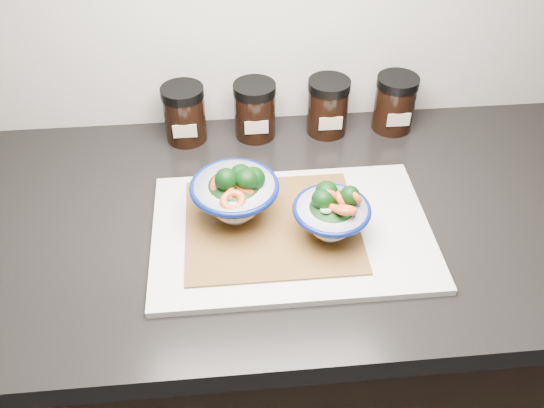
{
  "coord_description": "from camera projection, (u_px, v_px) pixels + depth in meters",
  "views": [
    {
      "loc": [
        -0.1,
        0.74,
        1.56
      ],
      "look_at": [
        -0.03,
        1.41,
        0.96
      ],
      "focal_mm": 38.0,
      "sensor_mm": 36.0,
      "label": 1
    }
  ],
  "objects": [
    {
      "name": "spice_jar_c",
      "position": [
        328.0,
        106.0,
        1.12
      ],
      "size": [
        0.08,
        0.08,
        0.11
      ],
      "color": "black",
      "rests_on": "countertop"
    },
    {
      "name": "spice_jar_d",
      "position": [
        395.0,
        103.0,
        1.13
      ],
      "size": [
        0.08,
        0.08,
        0.11
      ],
      "color": "black",
      "rests_on": "countertop"
    },
    {
      "name": "spice_jar_a",
      "position": [
        185.0,
        114.0,
        1.1
      ],
      "size": [
        0.08,
        0.08,
        0.11
      ],
      "color": "black",
      "rests_on": "countertop"
    },
    {
      "name": "bowl_left",
      "position": [
        236.0,
        194.0,
        0.92
      ],
      "size": [
        0.14,
        0.14,
        0.1
      ],
      "rotation": [
        0.0,
        0.0,
        -0.15
      ],
      "color": "white",
      "rests_on": "bamboo_mat"
    },
    {
      "name": "spice_jar_b",
      "position": [
        255.0,
        110.0,
        1.11
      ],
      "size": [
        0.08,
        0.08,
        0.11
      ],
      "color": "black",
      "rests_on": "countertop"
    },
    {
      "name": "cutting_board",
      "position": [
        292.0,
        231.0,
        0.94
      ],
      "size": [
        0.45,
        0.3,
        0.01
      ],
      "primitive_type": "cube",
      "color": "beige",
      "rests_on": "countertop"
    },
    {
      "name": "bowl_right",
      "position": [
        332.0,
        214.0,
        0.89
      ],
      "size": [
        0.12,
        0.12,
        0.09
      ],
      "rotation": [
        0.0,
        0.0,
        0.41
      ],
      "color": "white",
      "rests_on": "bamboo_mat"
    },
    {
      "name": "cabinet",
      "position": [
        285.0,
        368.0,
        1.29
      ],
      "size": [
        3.43,
        0.58,
        0.86
      ],
      "primitive_type": "cube",
      "color": "black",
      "rests_on": "ground"
    },
    {
      "name": "countertop",
      "position": [
        289.0,
        222.0,
        0.99
      ],
      "size": [
        3.5,
        0.6,
        0.04
      ],
      "primitive_type": "cube",
      "color": "black",
      "rests_on": "cabinet"
    },
    {
      "name": "bamboo_mat",
      "position": [
        272.0,
        225.0,
        0.94
      ],
      "size": [
        0.28,
        0.24,
        0.0
      ],
      "primitive_type": "cube",
      "color": "olive",
      "rests_on": "cutting_board"
    }
  ]
}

